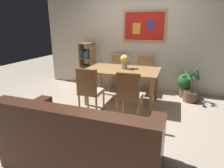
% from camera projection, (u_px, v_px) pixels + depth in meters
% --- Properties ---
extents(ground_plane, '(12.00, 12.00, 0.00)m').
position_uv_depth(ground_plane, '(119.00, 113.00, 3.60)').
color(ground_plane, tan).
extents(wall_back_with_painting, '(5.20, 0.14, 2.60)m').
position_uv_depth(wall_back_with_painting, '(139.00, 38.00, 4.70)').
color(wall_back_with_painting, beige).
rests_on(wall_back_with_painting, ground_plane).
extents(dining_table, '(1.51, 0.93, 0.74)m').
position_uv_depth(dining_table, '(122.00, 73.00, 3.92)').
color(dining_table, '#9E7042').
rests_on(dining_table, ground_plane).
extents(dining_chair_near_right, '(0.40, 0.41, 0.91)m').
position_uv_depth(dining_chair_near_right, '(129.00, 94.00, 3.08)').
color(dining_chair_near_right, '#9E7042').
rests_on(dining_chair_near_right, ground_plane).
extents(dining_chair_near_left, '(0.40, 0.41, 0.91)m').
position_uv_depth(dining_chair_near_left, '(89.00, 88.00, 3.34)').
color(dining_chair_near_left, '#9E7042').
rests_on(dining_chair_near_left, ground_plane).
extents(dining_chair_far_left, '(0.40, 0.41, 0.91)m').
position_uv_depth(dining_chair_far_left, '(118.00, 70.00, 4.79)').
color(dining_chair_far_left, '#9E7042').
rests_on(dining_chair_far_left, ground_plane).
extents(dining_chair_far_right, '(0.40, 0.41, 0.91)m').
position_uv_depth(dining_chair_far_right, '(144.00, 72.00, 4.56)').
color(dining_chair_far_right, '#9E7042').
rests_on(dining_chair_far_right, ground_plane).
extents(leather_couch, '(1.80, 0.84, 0.84)m').
position_uv_depth(leather_couch, '(82.00, 142.00, 2.17)').
color(leather_couch, '#472819').
rests_on(leather_couch, ground_plane).
extents(bookshelf, '(0.36, 0.28, 1.18)m').
position_uv_depth(bookshelf, '(87.00, 67.00, 5.05)').
color(bookshelf, '#9E7042').
rests_on(bookshelf, ground_plane).
extents(potted_ivy, '(0.36, 0.36, 0.59)m').
position_uv_depth(potted_ivy, '(185.00, 84.00, 4.35)').
color(potted_ivy, brown).
rests_on(potted_ivy, ground_plane).
extents(potted_palm, '(0.43, 0.45, 0.81)m').
position_uv_depth(potted_palm, '(191.00, 89.00, 4.09)').
color(potted_palm, brown).
rests_on(potted_palm, ground_plane).
extents(flower_vase, '(0.18, 0.18, 0.29)m').
position_uv_depth(flower_vase, '(125.00, 61.00, 3.88)').
color(flower_vase, tan).
rests_on(flower_vase, dining_table).
extents(tv_remote, '(0.16, 0.08, 0.02)m').
position_uv_depth(tv_remote, '(135.00, 69.00, 3.87)').
color(tv_remote, black).
rests_on(tv_remote, dining_table).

